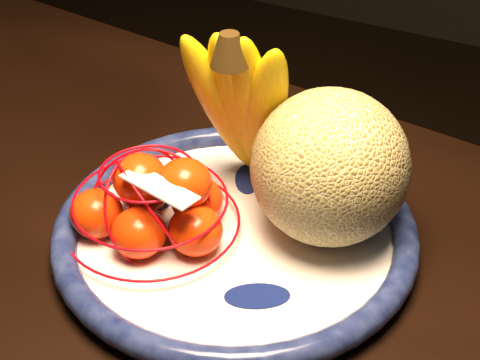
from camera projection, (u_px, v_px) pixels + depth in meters
The scene contains 6 objects.
dining_table at pixel (98, 329), 0.73m from camera, with size 1.50×1.01×0.70m.
fruit_bowl at pixel (235, 232), 0.72m from camera, with size 0.35×0.35×0.03m.
cantaloupe at pixel (330, 167), 0.68m from camera, with size 0.15×0.15×0.15m, color olive.
banana_bunch at pixel (243, 100), 0.72m from camera, with size 0.14×0.13×0.21m.
mandarin_bag at pixel (155, 204), 0.70m from camera, with size 0.19×0.19×0.11m.
price_tag at pixel (160, 187), 0.65m from camera, with size 0.07×0.03×0.00m, color white.
Camera 1 is at (0.39, -0.31, 1.18)m, focal length 55.00 mm.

